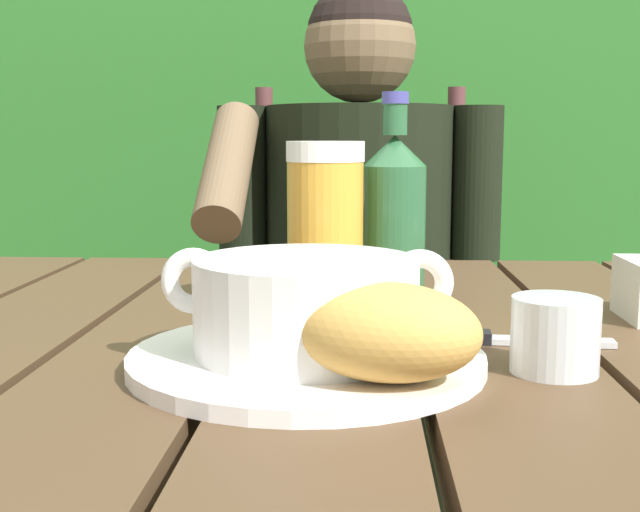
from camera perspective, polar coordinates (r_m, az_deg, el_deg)
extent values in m
cube|color=#4D3723|center=(0.79, -20.98, -6.09)|extent=(0.13, 0.88, 0.04)
cube|color=#4D3723|center=(0.75, -10.74, -6.55)|extent=(0.13, 0.88, 0.04)
cube|color=#4D3723|center=(0.73, 0.45, -6.81)|extent=(0.13, 0.88, 0.04)
cube|color=#4D3723|center=(0.74, 11.82, -6.81)|extent=(0.13, 0.88, 0.04)
cube|color=#4D3723|center=(1.14, 1.30, -4.23)|extent=(1.25, 0.03, 0.08)
cube|color=#276124|center=(2.46, 2.16, 6.34)|extent=(3.21, 0.60, 1.70)
cylinder|color=#4C3823|center=(2.66, -7.99, 6.43)|extent=(0.10, 0.10, 1.70)
cylinder|color=#4C3823|center=(2.66, -5.60, 1.43)|extent=(0.10, 0.10, 1.24)
cylinder|color=#522C2D|center=(1.86, 8.88, -14.33)|extent=(0.04, 0.04, 0.45)
cylinder|color=#522C2D|center=(1.86, -3.67, -14.24)|extent=(0.04, 0.04, 0.45)
cube|color=#522C2D|center=(1.60, 2.63, -9.16)|extent=(0.43, 0.40, 0.02)
cylinder|color=#522C2D|center=(1.73, 9.27, 1.73)|extent=(0.04, 0.04, 0.59)
cylinder|color=#522C2D|center=(1.73, -3.83, 1.83)|extent=(0.04, 0.04, 0.59)
cube|color=#522C2D|center=(1.73, 2.70, -1.12)|extent=(0.39, 0.02, 0.04)
cube|color=#522C2D|center=(1.71, 2.73, 3.75)|extent=(0.39, 0.02, 0.04)
cube|color=#522C2D|center=(1.71, 2.77, 8.69)|extent=(0.39, 0.02, 0.04)
cylinder|color=black|center=(1.39, 6.16, -9.58)|extent=(0.13, 0.40, 0.13)
cylinder|color=black|center=(1.39, -0.93, -9.53)|extent=(0.13, 0.40, 0.13)
cylinder|color=black|center=(1.44, 2.70, 0.79)|extent=(0.32, 0.32, 0.48)
sphere|color=brown|center=(1.43, 2.79, 14.37)|extent=(0.19, 0.19, 0.19)
sphere|color=black|center=(1.43, 2.80, 15.12)|extent=(0.18, 0.18, 0.18)
cylinder|color=black|center=(1.42, 10.86, 4.99)|extent=(0.08, 0.08, 0.26)
cylinder|color=black|center=(1.42, -5.40, 5.10)|extent=(0.08, 0.08, 0.26)
cylinder|color=brown|center=(1.26, -6.46, 6.05)|extent=(0.07, 0.25, 0.21)
cylinder|color=white|center=(0.62, -0.96, -7.20)|extent=(0.27, 0.27, 0.01)
cylinder|color=white|center=(0.61, -0.97, -3.45)|extent=(0.17, 0.17, 0.07)
cylinder|color=orange|center=(0.61, -0.97, -2.01)|extent=(0.15, 0.15, 0.01)
torus|color=white|center=(0.62, -8.76, -1.72)|extent=(0.05, 0.01, 0.05)
torus|color=white|center=(0.61, 6.95, -1.87)|extent=(0.05, 0.01, 0.05)
ellipsoid|color=gold|center=(0.54, 4.64, -5.25)|extent=(0.15, 0.12, 0.06)
cylinder|color=gold|center=(0.80, 0.36, 1.31)|extent=(0.07, 0.07, 0.15)
cylinder|color=white|center=(0.80, 0.37, 7.29)|extent=(0.08, 0.08, 0.02)
cylinder|color=#295834|center=(0.84, 5.14, 1.42)|extent=(0.06, 0.06, 0.14)
cone|color=#295834|center=(0.84, 5.22, 7.31)|extent=(0.06, 0.06, 0.03)
cylinder|color=#295834|center=(0.84, 5.25, 9.43)|extent=(0.02, 0.02, 0.03)
cylinder|color=#42408F|center=(0.84, 5.27, 10.90)|extent=(0.03, 0.03, 0.01)
cylinder|color=silver|center=(0.63, 16.04, -5.32)|extent=(0.06, 0.06, 0.06)
cube|color=silver|center=(0.71, 14.63, -5.75)|extent=(0.13, 0.03, 0.00)
cube|color=black|center=(0.70, 8.94, -5.53)|extent=(0.07, 0.03, 0.01)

